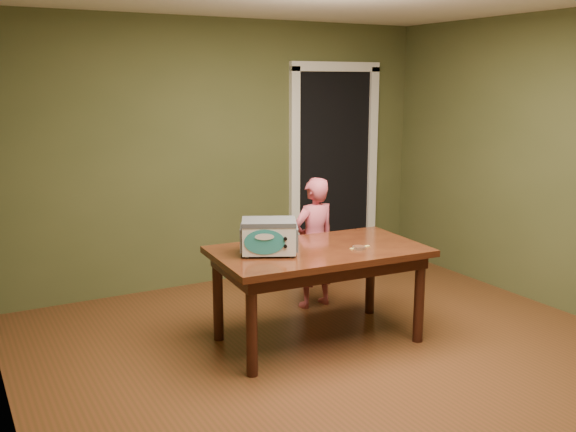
# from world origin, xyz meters

# --- Properties ---
(floor) EXTENTS (5.00, 5.00, 0.00)m
(floor) POSITION_xyz_m (0.00, 0.00, 0.00)
(floor) COLOR brown
(floor) RESTS_ON ground
(room_shell) EXTENTS (4.52, 5.02, 2.61)m
(room_shell) POSITION_xyz_m (0.00, 0.00, 1.71)
(room_shell) COLOR #4C502B
(room_shell) RESTS_ON ground
(doorway) EXTENTS (1.10, 0.66, 2.25)m
(doorway) POSITION_xyz_m (1.30, 2.78, 1.06)
(doorway) COLOR black
(doorway) RESTS_ON ground
(dining_table) EXTENTS (1.65, 1.00, 0.75)m
(dining_table) POSITION_xyz_m (-0.00, 0.67, 0.65)
(dining_table) COLOR #36160C
(dining_table) RESTS_ON floor
(toy_oven) EXTENTS (0.49, 0.43, 0.26)m
(toy_oven) POSITION_xyz_m (-0.41, 0.71, 0.89)
(toy_oven) COLOR #4C4F54
(toy_oven) RESTS_ON dining_table
(baking_pan) EXTENTS (0.10, 0.10, 0.02)m
(baking_pan) POSITION_xyz_m (0.25, 0.50, 0.76)
(baking_pan) COLOR silver
(baking_pan) RESTS_ON dining_table
(spatula) EXTENTS (0.18, 0.04, 0.01)m
(spatula) POSITION_xyz_m (0.28, 0.53, 0.75)
(spatula) COLOR #DCBF5F
(spatula) RESTS_ON dining_table
(child) EXTENTS (0.45, 0.32, 1.18)m
(child) POSITION_xyz_m (0.38, 1.37, 0.59)
(child) COLOR #C35063
(child) RESTS_ON floor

